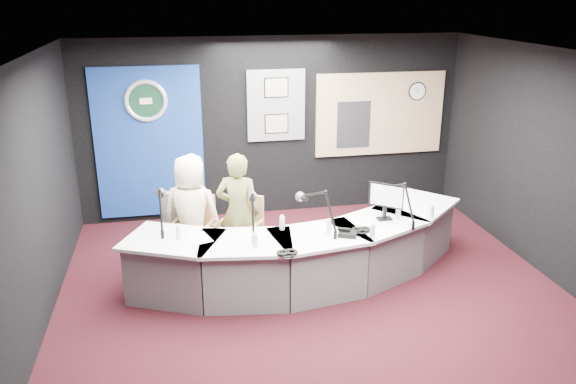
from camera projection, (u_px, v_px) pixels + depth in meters
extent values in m
plane|color=black|center=(318.00, 302.00, 6.73)|extent=(6.00, 6.00, 0.00)
cube|color=silver|center=(323.00, 57.00, 5.80)|extent=(6.00, 6.00, 0.02)
cube|color=black|center=(273.00, 127.00, 9.04)|extent=(6.00, 0.02, 2.80)
cube|color=black|center=(444.00, 347.00, 3.49)|extent=(6.00, 0.02, 2.80)
cube|color=black|center=(27.00, 208.00, 5.71)|extent=(0.02, 6.00, 2.80)
cube|color=black|center=(566.00, 172.00, 6.82)|extent=(0.02, 6.00, 2.80)
cube|color=navy|center=(149.00, 143.00, 8.71)|extent=(1.60, 0.05, 2.30)
torus|color=silver|center=(146.00, 101.00, 8.45)|extent=(0.63, 0.07, 0.63)
cylinder|color=black|center=(146.00, 101.00, 8.46)|extent=(0.48, 0.01, 0.48)
cube|color=slate|center=(276.00, 106.00, 8.90)|extent=(0.90, 0.04, 1.10)
cube|color=gray|center=(276.00, 88.00, 8.78)|extent=(0.34, 0.02, 0.27)
cube|color=gray|center=(277.00, 124.00, 8.97)|extent=(0.34, 0.02, 0.27)
cube|color=tan|center=(380.00, 114.00, 9.29)|extent=(2.12, 0.06, 1.32)
cube|color=beige|center=(380.00, 114.00, 9.28)|extent=(2.00, 0.02, 1.20)
cube|color=black|center=(353.00, 125.00, 9.23)|extent=(0.55, 0.02, 0.75)
cylinder|color=white|center=(417.00, 91.00, 9.25)|extent=(0.28, 0.01, 0.28)
cube|color=slate|center=(182.00, 218.00, 7.53)|extent=(0.50, 0.28, 0.70)
imported|color=#F4E4C3|center=(191.00, 214.00, 7.29)|extent=(0.87, 0.71, 1.54)
imported|color=olive|center=(238.00, 212.00, 7.30)|extent=(0.66, 0.55, 1.56)
cube|color=black|center=(386.00, 195.00, 7.05)|extent=(0.39, 0.32, 0.33)
cube|color=black|center=(348.00, 234.00, 6.67)|extent=(0.26, 0.24, 0.05)
torus|color=black|center=(361.00, 229.00, 6.81)|extent=(0.23, 0.23, 0.04)
torus|color=black|center=(287.00, 253.00, 6.21)|extent=(0.22, 0.22, 0.04)
cube|color=white|center=(199.00, 238.00, 6.61)|extent=(0.31, 0.37, 0.00)
cube|color=white|center=(243.00, 235.00, 6.70)|extent=(0.36, 0.39, 0.00)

